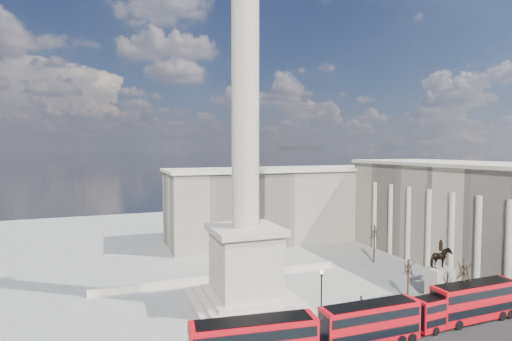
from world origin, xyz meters
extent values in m
plane|color=gray|center=(0.00, 0.00, 0.00)|extent=(180.00, 180.00, 0.00)
cube|color=#B6A897|center=(0.00, 5.00, 0.50)|extent=(14.00, 14.00, 1.00)
cube|color=#B6A897|center=(0.00, 5.00, 1.25)|extent=(12.00, 12.00, 0.50)
cube|color=#B6A897|center=(0.00, 5.00, 1.75)|extent=(10.00, 10.00, 0.50)
cube|color=#B6A897|center=(0.00, 5.00, 6.00)|extent=(8.00, 8.00, 8.00)
cube|color=#B6A897|center=(0.00, 5.00, 10.40)|extent=(9.00, 9.00, 0.80)
cylinder|color=#B0A892|center=(0.00, 5.00, 27.80)|extent=(3.60, 3.60, 34.00)
cube|color=beige|center=(0.00, 16.00, 0.55)|extent=(40.00, 0.60, 1.10)
cube|color=#B0AC90|center=(45.00, 10.00, 9.00)|extent=(18.00, 45.00, 18.00)
cube|color=beige|center=(45.00, 10.00, 18.30)|extent=(19.00, 46.00, 0.60)
cube|color=#B0AC90|center=(20.00, 40.00, 8.00)|extent=(50.00, 16.00, 16.00)
cube|color=beige|center=(20.00, 40.00, 16.30)|extent=(51.00, 17.00, 0.60)
cube|color=black|center=(-4.35, -9.77, 3.84)|extent=(12.02, 4.31, 1.00)
cube|color=black|center=(-4.35, -9.77, 4.93)|extent=(11.25, 3.88, 0.07)
cube|color=#B90912|center=(9.03, -9.64, 2.44)|extent=(11.33, 2.79, 4.15)
cube|color=black|center=(9.03, -9.64, 1.69)|extent=(10.88, 2.84, 0.92)
cube|color=black|center=(9.03, -9.64, 3.54)|extent=(10.88, 2.84, 0.92)
cube|color=black|center=(9.03, -9.64, 4.54)|extent=(10.20, 2.51, 0.06)
cylinder|color=black|center=(12.19, -9.70, 0.56)|extent=(1.18, 2.71, 1.13)
cylinder|color=black|center=(13.54, -9.73, 0.56)|extent=(1.18, 2.71, 1.13)
cube|color=#B90912|center=(20.55, -9.16, 2.12)|extent=(9.94, 2.87, 3.61)
cube|color=black|center=(20.55, -9.16, 1.47)|extent=(9.55, 2.90, 0.80)
cube|color=black|center=(20.55, -9.16, 3.08)|extent=(9.55, 2.90, 0.80)
cube|color=black|center=(20.55, -9.16, 3.95)|extent=(8.94, 2.58, 0.05)
cylinder|color=black|center=(17.32, -9.38, 0.49)|extent=(1.13, 2.41, 0.98)
cylinder|color=black|center=(23.29, -8.98, 0.49)|extent=(1.13, 2.41, 0.98)
cylinder|color=black|center=(24.47, -8.91, 0.49)|extent=(1.13, 2.41, 0.98)
cube|color=#B90912|center=(24.81, -9.08, 2.52)|extent=(11.69, 2.69, 4.30)
cube|color=black|center=(24.81, -9.08, 1.75)|extent=(11.22, 2.75, 0.96)
cube|color=black|center=(24.81, -9.08, 3.66)|extent=(11.22, 2.75, 0.96)
cube|color=black|center=(24.81, -9.08, 4.70)|extent=(10.52, 2.42, 0.06)
cylinder|color=black|center=(20.96, -9.09, 0.58)|extent=(1.18, 2.78, 1.17)
cylinder|color=black|center=(28.08, -9.07, 0.58)|extent=(1.18, 2.78, 1.17)
cylinder|color=black|center=(29.48, -9.06, 0.58)|extent=(1.18, 2.78, 1.17)
cylinder|color=black|center=(6.99, -2.87, 0.25)|extent=(0.44, 0.44, 0.50)
cylinder|color=black|center=(6.99, -2.87, 2.98)|extent=(0.16, 0.16, 5.96)
cylinder|color=black|center=(6.99, -2.87, 5.86)|extent=(0.30, 0.30, 0.30)
sphere|color=silver|center=(6.99, -2.87, 6.20)|extent=(0.56, 0.56, 0.56)
cube|color=beige|center=(26.14, -2.39, 0.26)|extent=(4.11, 3.08, 0.51)
cube|color=beige|center=(26.14, -2.39, 2.26)|extent=(3.29, 2.26, 4.52)
imported|color=black|center=(26.14, -2.39, 5.90)|extent=(3.44, 1.89, 2.77)
cylinder|color=black|center=(26.14, -2.39, 7.59)|extent=(0.51, 0.51, 1.23)
sphere|color=black|center=(26.14, -2.39, 8.34)|extent=(0.37, 0.37, 0.37)
cylinder|color=#332319|center=(24.46, -7.76, 3.73)|extent=(0.30, 0.30, 7.47)
cylinder|color=#332319|center=(21.73, -1.09, 2.92)|extent=(0.27, 0.27, 5.85)
cylinder|color=#332319|center=(29.09, 15.99, 3.53)|extent=(0.30, 0.30, 7.06)
imported|color=black|center=(13.94, -1.27, 0.92)|extent=(0.79, 0.66, 1.84)
imported|color=black|center=(31.95, -2.97, 0.92)|extent=(0.91, 0.72, 1.85)
imported|color=black|center=(3.81, -3.75, 0.91)|extent=(0.83, 1.15, 1.82)
camera|label=1|loc=(-17.26, -44.35, 21.16)|focal=28.00mm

